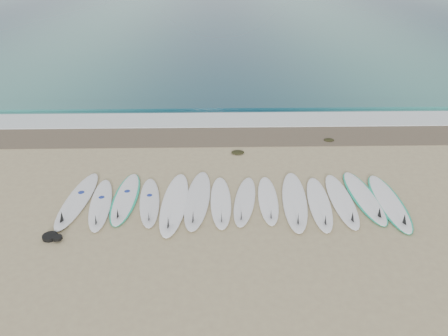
{
  "coord_description": "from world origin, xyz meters",
  "views": [
    {
      "loc": [
        -0.42,
        -9.06,
        5.62
      ],
      "look_at": [
        -0.2,
        1.04,
        0.4
      ],
      "focal_mm": 35.0,
      "sensor_mm": 36.0,
      "label": 1
    }
  ],
  "objects_px": {
    "surfboard_7": "(245,201)",
    "leash_coil": "(52,237)",
    "surfboard_13": "(389,202)",
    "surfboard_0": "(77,201)"
  },
  "relations": [
    {
      "from": "surfboard_0",
      "to": "surfboard_13",
      "type": "height_order",
      "value": "surfboard_0"
    },
    {
      "from": "surfboard_7",
      "to": "surfboard_13",
      "type": "height_order",
      "value": "surfboard_13"
    },
    {
      "from": "surfboard_7",
      "to": "surfboard_13",
      "type": "relative_size",
      "value": 0.88
    },
    {
      "from": "surfboard_13",
      "to": "leash_coil",
      "type": "bearing_deg",
      "value": -169.39
    },
    {
      "from": "surfboard_7",
      "to": "leash_coil",
      "type": "xyz_separation_m",
      "value": [
        -4.2,
        -1.35,
        -0.0
      ]
    },
    {
      "from": "surfboard_0",
      "to": "leash_coil",
      "type": "distance_m",
      "value": 1.46
    },
    {
      "from": "surfboard_0",
      "to": "surfboard_7",
      "type": "height_order",
      "value": "surfboard_0"
    },
    {
      "from": "surfboard_0",
      "to": "surfboard_7",
      "type": "bearing_deg",
      "value": 2.27
    },
    {
      "from": "surfboard_7",
      "to": "surfboard_13",
      "type": "distance_m",
      "value": 3.5
    },
    {
      "from": "surfboard_0",
      "to": "surfboard_7",
      "type": "distance_m",
      "value": 4.08
    }
  ]
}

